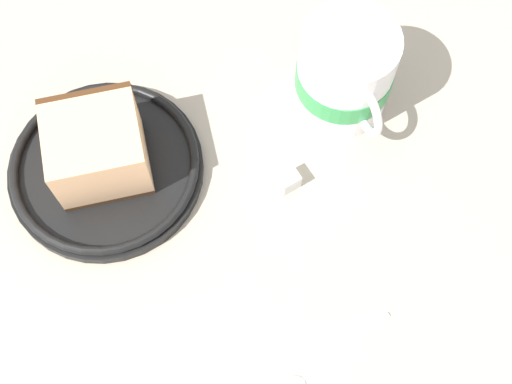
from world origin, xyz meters
TOP-DOWN VIEW (x-y plane):
  - ground_plane at (0.00, 0.00)cm, footprint 127.01×127.01cm
  - small_plate at (-8.82, 1.74)cm, footprint 18.87×18.87cm
  - cake_slice at (-8.97, 1.97)cm, footprint 11.62×11.53cm
  - tea_mug at (10.34, 16.97)cm, footprint 9.90×10.39cm
  - teaspoon at (15.72, -10.35)cm, footprint 8.13×11.06cm
  - sugar_cube at (8.18, 6.29)cm, footprint 2.79×2.79cm

SIDE VIEW (x-z plane):
  - ground_plane at x=0.00cm, z-range -3.49..0.00cm
  - teaspoon at x=15.72cm, z-range -0.05..0.75cm
  - small_plate at x=-8.82cm, z-range -0.02..1.98cm
  - sugar_cube at x=8.18cm, z-range 0.00..1.98cm
  - cake_slice at x=-8.97cm, z-range 1.14..8.14cm
  - tea_mug at x=10.34cm, z-range -0.10..10.21cm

